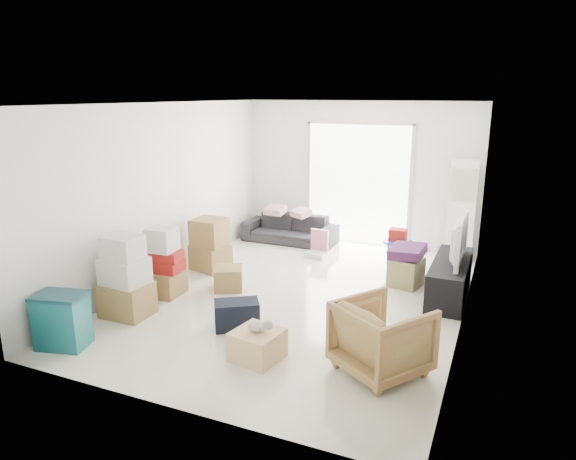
# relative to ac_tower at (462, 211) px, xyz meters

# --- Properties ---
(room_shell) EXTENTS (4.98, 6.48, 3.18)m
(room_shell) POSITION_rel_ac_tower_xyz_m (-1.95, -2.65, 0.48)
(room_shell) COLOR white
(room_shell) RESTS_ON ground
(sliding_door) EXTENTS (2.10, 0.04, 2.33)m
(sliding_door) POSITION_rel_ac_tower_xyz_m (-1.95, 0.33, 0.37)
(sliding_door) COLOR white
(sliding_door) RESTS_ON room_shell
(ac_tower) EXTENTS (0.45, 0.30, 1.75)m
(ac_tower) POSITION_rel_ac_tower_xyz_m (0.00, 0.00, 0.00)
(ac_tower) COLOR white
(ac_tower) RESTS_ON room_shell
(tv_console) EXTENTS (0.48, 1.61, 0.54)m
(tv_console) POSITION_rel_ac_tower_xyz_m (0.05, -1.82, -0.61)
(tv_console) COLOR black
(tv_console) RESTS_ON room_shell
(television) EXTENTS (0.65, 1.12, 0.15)m
(television) POSITION_rel_ac_tower_xyz_m (0.05, -1.82, -0.27)
(television) COLOR black
(television) RESTS_ON tv_console
(sofa) EXTENTS (1.84, 0.56, 0.71)m
(sofa) POSITION_rel_ac_tower_xyz_m (-3.15, -0.15, -0.52)
(sofa) COLOR #2A2B30
(sofa) RESTS_ON room_shell
(pillow_left) EXTENTS (0.39, 0.32, 0.11)m
(pillow_left) POSITION_rel_ac_tower_xyz_m (-3.44, -0.19, -0.10)
(pillow_left) COLOR #D69CA4
(pillow_left) RESTS_ON sofa
(pillow_right) EXTENTS (0.40, 0.38, 0.11)m
(pillow_right) POSITION_rel_ac_tower_xyz_m (-2.89, -0.20, -0.11)
(pillow_right) COLOR #D69CA4
(pillow_right) RESTS_ON sofa
(armchair) EXTENTS (1.11, 1.10, 0.85)m
(armchair) POSITION_rel_ac_tower_xyz_m (-0.37, -4.24, -0.45)
(armchair) COLOR #A78D4A
(armchair) RESTS_ON room_shell
(storage_bins) EXTENTS (0.64, 0.52, 0.64)m
(storage_bins) POSITION_rel_ac_tower_xyz_m (-3.85, -5.14, -0.55)
(storage_bins) COLOR #135B5E
(storage_bins) RESTS_ON room_shell
(box_stack_a) EXTENTS (0.60, 0.50, 1.08)m
(box_stack_a) POSITION_rel_ac_tower_xyz_m (-3.75, -4.16, -0.39)
(box_stack_a) COLOR olive
(box_stack_a) RESTS_ON room_shell
(box_stack_b) EXTENTS (0.56, 0.51, 1.00)m
(box_stack_b) POSITION_rel_ac_tower_xyz_m (-3.75, -3.36, -0.44)
(box_stack_b) COLOR olive
(box_stack_b) RESTS_ON room_shell
(box_stack_c) EXTENTS (0.68, 0.61, 0.86)m
(box_stack_c) POSITION_rel_ac_tower_xyz_m (-3.72, -2.16, -0.46)
(box_stack_c) COLOR olive
(box_stack_c) RESTS_ON room_shell
(loose_box) EXTENTS (0.54, 0.54, 0.34)m
(loose_box) POSITION_rel_ac_tower_xyz_m (-3.00, -2.83, -0.71)
(loose_box) COLOR olive
(loose_box) RESTS_ON room_shell
(duffel_bag) EXTENTS (0.63, 0.57, 0.35)m
(duffel_bag) POSITION_rel_ac_tower_xyz_m (-2.25, -3.92, -0.70)
(duffel_bag) COLOR black
(duffel_bag) RESTS_ON room_shell
(ottoman) EXTENTS (0.53, 0.53, 0.44)m
(ottoman) POSITION_rel_ac_tower_xyz_m (-0.60, -1.64, -0.66)
(ottoman) COLOR #9C905B
(ottoman) RESTS_ON room_shell
(blanket) EXTENTS (0.53, 0.53, 0.14)m
(blanket) POSITION_rel_ac_tower_xyz_m (-0.60, -1.64, -0.37)
(blanket) COLOR #562357
(blanket) RESTS_ON ottoman
(kids_table) EXTENTS (0.50, 0.50, 0.63)m
(kids_table) POSITION_rel_ac_tower_xyz_m (-0.93, -0.72, -0.43)
(kids_table) COLOR blue
(kids_table) RESTS_ON room_shell
(toy_walker) EXTENTS (0.38, 0.34, 0.47)m
(toy_walker) POSITION_rel_ac_tower_xyz_m (-2.33, -0.80, -0.74)
(toy_walker) COLOR silver
(toy_walker) RESTS_ON room_shell
(wood_crate) EXTENTS (0.57, 0.57, 0.33)m
(wood_crate) POSITION_rel_ac_tower_xyz_m (-1.67, -4.51, -0.71)
(wood_crate) COLOR #E1B482
(wood_crate) RESTS_ON room_shell
(plush_bunny) EXTENTS (0.28, 0.16, 0.14)m
(plush_bunny) POSITION_rel_ac_tower_xyz_m (-1.64, -4.51, -0.48)
(plush_bunny) COLOR #B2ADA8
(plush_bunny) RESTS_ON wood_crate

